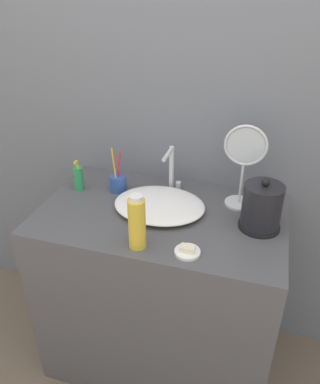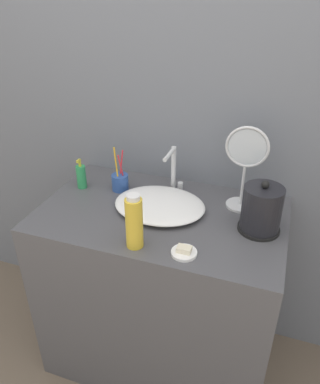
% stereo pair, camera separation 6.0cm
% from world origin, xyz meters
% --- Properties ---
extents(wall_back, '(6.00, 0.04, 2.60)m').
position_xyz_m(wall_back, '(0.00, 0.65, 1.30)').
color(wall_back, slate).
rests_on(wall_back, ground_plane).
extents(vanity_counter, '(1.04, 0.63, 0.89)m').
position_xyz_m(vanity_counter, '(0.00, 0.32, 0.44)').
color(vanity_counter, '#4C4C51').
rests_on(vanity_counter, ground_plane).
extents(sink_basin, '(0.39, 0.32, 0.05)m').
position_xyz_m(sink_basin, '(-0.01, 0.34, 0.91)').
color(sink_basin, white).
rests_on(sink_basin, vanity_counter).
extents(faucet, '(0.06, 0.14, 0.21)m').
position_xyz_m(faucet, '(-0.01, 0.51, 1.01)').
color(faucet, silver).
rests_on(faucet, vanity_counter).
extents(electric_kettle, '(0.17, 0.17, 0.22)m').
position_xyz_m(electric_kettle, '(0.40, 0.33, 0.98)').
color(electric_kettle, black).
rests_on(electric_kettle, vanity_counter).
extents(toothbrush_cup, '(0.08, 0.08, 0.21)m').
position_xyz_m(toothbrush_cup, '(-0.25, 0.44, 0.93)').
color(toothbrush_cup, '#2D519E').
rests_on(toothbrush_cup, vanity_counter).
extents(lotion_bottle, '(0.04, 0.04, 0.15)m').
position_xyz_m(lotion_bottle, '(-0.42, 0.40, 0.94)').
color(lotion_bottle, '#2D9956').
rests_on(lotion_bottle, vanity_counter).
extents(shampoo_bottle, '(0.06, 0.06, 0.22)m').
position_xyz_m(shampoo_bottle, '(-0.02, 0.07, 0.99)').
color(shampoo_bottle, gold).
rests_on(shampoo_bottle, vanity_counter).
extents(soap_dish, '(0.09, 0.09, 0.03)m').
position_xyz_m(soap_dish, '(0.17, 0.08, 0.90)').
color(soap_dish, white).
rests_on(soap_dish, vanity_counter).
extents(vanity_mirror, '(0.18, 0.12, 0.36)m').
position_xyz_m(vanity_mirror, '(0.31, 0.48, 1.09)').
color(vanity_mirror, silver).
rests_on(vanity_mirror, vanity_counter).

